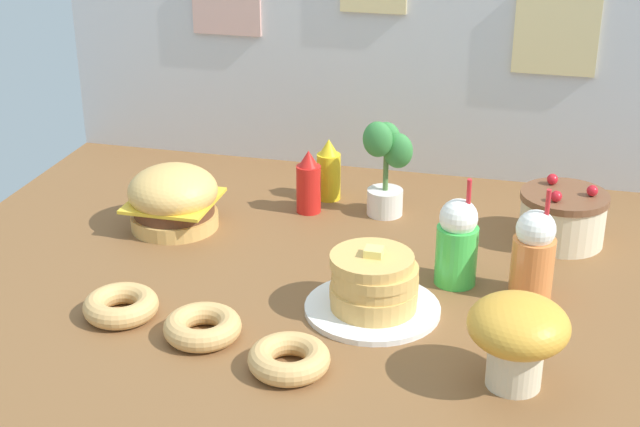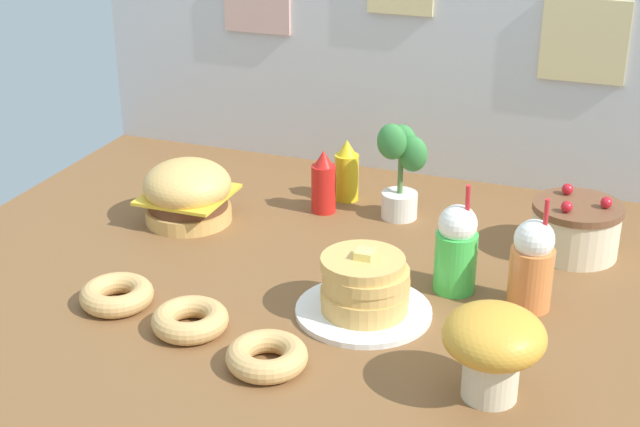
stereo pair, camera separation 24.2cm
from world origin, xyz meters
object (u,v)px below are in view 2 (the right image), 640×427
(mustard_bottle, at_px, (347,172))
(donut_chocolate, at_px, (190,319))
(donut_pink_glaze, at_px, (117,294))
(potted_plant, at_px, (401,167))
(mushroom_stool, at_px, (493,344))
(ketchup_bottle, at_px, (324,183))
(pancake_stack, at_px, (365,290))
(donut_vanilla, at_px, (267,356))
(orange_float_cup, at_px, (532,265))
(cream_soda_cup, at_px, (456,249))
(layer_cake, at_px, (576,228))
(burger, at_px, (188,193))

(mustard_bottle, distance_m, donut_chocolate, 0.89)
(donut_pink_glaze, bearing_deg, potted_plant, 56.28)
(mustard_bottle, bearing_deg, donut_chocolate, -95.61)
(potted_plant, height_order, mushroom_stool, potted_plant)
(ketchup_bottle, relative_size, mustard_bottle, 1.00)
(pancake_stack, xyz_separation_m, donut_vanilla, (-0.13, -0.30, -0.04))
(orange_float_cup, relative_size, donut_chocolate, 1.61)
(donut_chocolate, distance_m, donut_vanilla, 0.25)
(mushroom_stool, bearing_deg, mustard_bottle, 124.94)
(cream_soda_cup, xyz_separation_m, orange_float_cup, (0.19, -0.02, 0.00))
(donut_chocolate, bearing_deg, mushroom_stool, -1.44)
(ketchup_bottle, xyz_separation_m, potted_plant, (0.23, 0.04, 0.07))
(donut_chocolate, distance_m, mushroom_stool, 0.73)
(pancake_stack, height_order, donut_vanilla, pancake_stack)
(layer_cake, distance_m, donut_vanilla, 1.01)
(layer_cake, bearing_deg, burger, -170.89)
(donut_pink_glaze, distance_m, donut_chocolate, 0.23)
(pancake_stack, xyz_separation_m, donut_chocolate, (-0.36, -0.22, -0.04))
(burger, bearing_deg, mushroom_stool, -29.75)
(pancake_stack, distance_m, donut_chocolate, 0.43)
(mustard_bottle, height_order, donut_pink_glaze, mustard_bottle)
(burger, height_order, layer_cake, burger)
(cream_soda_cup, relative_size, donut_vanilla, 1.61)
(potted_plant, bearing_deg, cream_soda_cup, -56.61)
(pancake_stack, xyz_separation_m, potted_plant, (-0.08, 0.60, 0.09))
(pancake_stack, bearing_deg, orange_float_cup, 25.69)
(ketchup_bottle, bearing_deg, potted_plant, 9.79)
(donut_pink_glaze, bearing_deg, mushroom_stool, -3.84)
(cream_soda_cup, height_order, donut_vanilla, cream_soda_cup)
(layer_cake, xyz_separation_m, donut_vanilla, (-0.57, -0.83, -0.05))
(layer_cake, xyz_separation_m, mustard_bottle, (-0.72, 0.14, 0.02))
(layer_cake, bearing_deg, donut_vanilla, -124.70)
(cream_soda_cup, distance_m, orange_float_cup, 0.20)
(burger, bearing_deg, cream_soda_cup, -9.83)
(orange_float_cup, relative_size, potted_plant, 0.98)
(ketchup_bottle, relative_size, donut_pink_glaze, 1.08)
(cream_soda_cup, bearing_deg, ketchup_bottle, 144.18)
(layer_cake, bearing_deg, mushroom_stool, -96.46)
(pancake_stack, height_order, donut_pink_glaze, pancake_stack)
(donut_pink_glaze, bearing_deg, donut_chocolate, -11.22)
(burger, height_order, potted_plant, potted_plant)
(pancake_stack, height_order, layer_cake, layer_cake)
(orange_float_cup, distance_m, mushroom_stool, 0.42)
(mustard_bottle, relative_size, donut_pink_glaze, 1.08)
(donut_chocolate, bearing_deg, ketchup_bottle, 86.13)
(donut_chocolate, relative_size, potted_plant, 0.61)
(layer_cake, xyz_separation_m, potted_plant, (-0.52, 0.07, 0.09))
(pancake_stack, bearing_deg, cream_soda_cup, 48.59)
(ketchup_bottle, xyz_separation_m, orange_float_cup, (0.68, -0.38, 0.02))
(cream_soda_cup, distance_m, donut_pink_glaze, 0.86)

